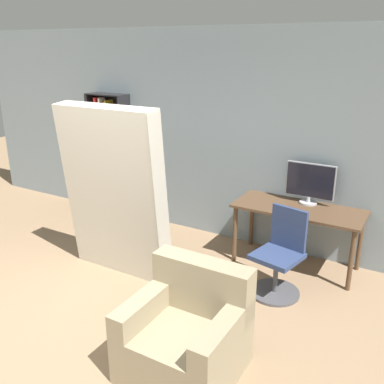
% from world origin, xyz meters
% --- Properties ---
extents(ground_plane, '(16.00, 16.00, 0.00)m').
position_xyz_m(ground_plane, '(0.00, 0.00, 0.00)').
color(ground_plane, '#937556').
extents(wall_back, '(8.00, 0.06, 2.70)m').
position_xyz_m(wall_back, '(0.00, 2.85, 1.35)').
color(wall_back, gray).
rests_on(wall_back, ground).
extents(desk, '(1.45, 0.63, 0.72)m').
position_xyz_m(desk, '(1.46, 2.51, 0.64)').
color(desk, brown).
rests_on(desk, ground).
extents(monitor, '(0.56, 0.20, 0.48)m').
position_xyz_m(monitor, '(1.52, 2.70, 0.98)').
color(monitor, '#B7B7BC').
rests_on(monitor, desk).
extents(office_chair, '(0.52, 0.52, 0.91)m').
position_xyz_m(office_chair, '(1.49, 1.85, 0.36)').
color(office_chair, '#4C4C51').
rests_on(office_chair, ground).
extents(bookshelf, '(0.62, 0.27, 1.82)m').
position_xyz_m(bookshelf, '(-1.51, 2.71, 0.89)').
color(bookshelf, black).
rests_on(bookshelf, ground).
extents(mattress_near, '(1.23, 0.40, 1.91)m').
position_xyz_m(mattress_near, '(-0.23, 1.34, 0.95)').
color(mattress_near, beige).
rests_on(mattress_near, ground).
extents(armchair, '(0.85, 0.80, 0.85)m').
position_xyz_m(armchair, '(1.24, 0.41, 0.32)').
color(armchair, gray).
rests_on(armchair, ground).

